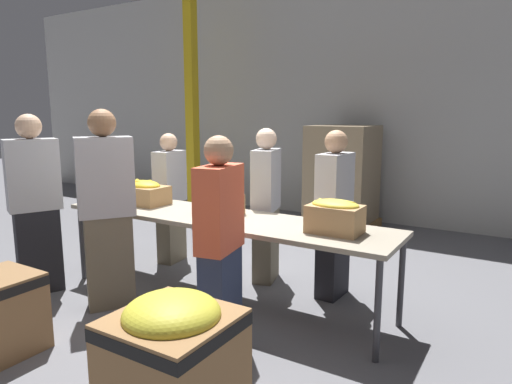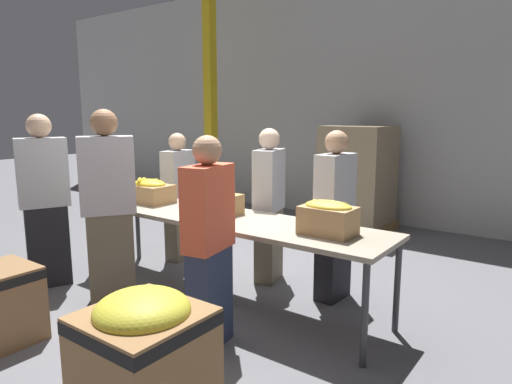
# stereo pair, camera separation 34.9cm
# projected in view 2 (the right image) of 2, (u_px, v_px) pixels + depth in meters

# --- Properties ---
(ground_plane) EXTENTS (30.00, 30.00, 0.00)m
(ground_plane) POSITION_uv_depth(u_px,v_px,m) (221.00, 298.00, 4.35)
(ground_plane) COLOR slate
(wall_back) EXTENTS (16.00, 0.08, 4.00)m
(wall_back) POSITION_uv_depth(u_px,v_px,m) (382.00, 96.00, 7.08)
(wall_back) COLOR #B7B7B2
(wall_back) RESTS_ON ground_plane
(sorting_table) EXTENTS (3.27, 0.76, 0.81)m
(sorting_table) POSITION_uv_depth(u_px,v_px,m) (220.00, 221.00, 4.22)
(sorting_table) COLOR #9E937F
(sorting_table) RESTS_ON ground_plane
(banana_box_0) EXTENTS (0.49, 0.32, 0.27)m
(banana_box_0) POSITION_uv_depth(u_px,v_px,m) (150.00, 191.00, 4.81)
(banana_box_0) COLOR #A37A4C
(banana_box_0) RESTS_ON sorting_table
(banana_box_1) EXTENTS (0.41, 0.28, 0.26)m
(banana_box_1) POSITION_uv_depth(u_px,v_px,m) (218.00, 201.00, 4.26)
(banana_box_1) COLOR #A37A4C
(banana_box_1) RESTS_ON sorting_table
(banana_box_2) EXTENTS (0.42, 0.28, 0.27)m
(banana_box_2) POSITION_uv_depth(u_px,v_px,m) (328.00, 217.00, 3.54)
(banana_box_2) COLOR tan
(banana_box_2) RESTS_ON sorting_table
(volunteer_0) EXTENTS (0.47, 0.53, 1.78)m
(volunteer_0) POSITION_uv_depth(u_px,v_px,m) (109.00, 209.00, 4.14)
(volunteer_0) COLOR #6B604C
(volunteer_0) RESTS_ON ground_plane
(volunteer_1) EXTENTS (0.29, 0.46, 1.59)m
(volunteer_1) POSITION_uv_depth(u_px,v_px,m) (209.00, 244.00, 3.35)
(volunteer_1) COLOR #2D3856
(volunteer_1) RESTS_ON ground_plane
(volunteer_2) EXTENTS (0.32, 0.47, 1.59)m
(volunteer_2) POSITION_uv_depth(u_px,v_px,m) (269.00, 207.00, 4.69)
(volunteer_2) COLOR #6B604C
(volunteer_2) RESTS_ON ground_plane
(volunteer_3) EXTENTS (0.23, 0.43, 1.59)m
(volunteer_3) POSITION_uv_depth(u_px,v_px,m) (334.00, 217.00, 4.22)
(volunteer_3) COLOR black
(volunteer_3) RESTS_ON ground_plane
(volunteer_4) EXTENTS (0.25, 0.43, 1.51)m
(volunteer_4) POSITION_uv_depth(u_px,v_px,m) (179.00, 198.00, 5.39)
(volunteer_4) COLOR #6B604C
(volunteer_4) RESTS_ON ground_plane
(volunteer_5) EXTENTS (0.40, 0.52, 1.73)m
(volunteer_5) POSITION_uv_depth(u_px,v_px,m) (45.00, 202.00, 4.55)
(volunteer_5) COLOR black
(volunteer_5) RESTS_ON ground_plane
(donation_bin_1) EXTENTS (0.61, 0.61, 0.82)m
(donation_bin_1) POSITION_uv_depth(u_px,v_px,m) (145.00, 359.00, 2.46)
(donation_bin_1) COLOR olive
(donation_bin_1) RESTS_ON ground_plane
(support_pillar) EXTENTS (0.17, 0.17, 4.00)m
(support_pillar) POSITION_uv_depth(u_px,v_px,m) (210.00, 97.00, 7.86)
(support_pillar) COLOR gold
(support_pillar) RESTS_ON ground_plane
(pallet_stack_0) EXTENTS (0.97, 0.97, 1.56)m
(pallet_stack_0) POSITION_uv_depth(u_px,v_px,m) (357.00, 180.00, 6.70)
(pallet_stack_0) COLOR olive
(pallet_stack_0) RESTS_ON ground_plane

